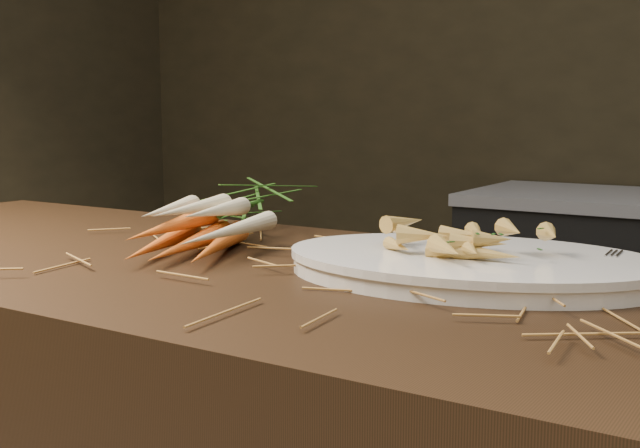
{
  "coord_description": "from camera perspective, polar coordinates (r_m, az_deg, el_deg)",
  "views": [
    {
      "loc": [
        0.46,
        -0.59,
        1.12
      ],
      "look_at": [
        -0.14,
        0.34,
        0.96
      ],
      "focal_mm": 45.0,
      "sensor_mm": 36.0,
      "label": 1
    }
  ],
  "objects": [
    {
      "name": "straw_bedding",
      "position": [
        1.03,
        5.37,
        -3.72
      ],
      "size": [
        1.4,
        0.6,
        0.02
      ],
      "primitive_type": null,
      "color": "#935F26",
      "rests_on": "main_counter"
    },
    {
      "name": "root_veg_bunch",
      "position": [
        1.35,
        -6.91,
        0.73
      ],
      "size": [
        0.32,
        0.52,
        0.09
      ],
      "rotation": [
        0.0,
        0.0,
        0.34
      ],
      "color": "#CC5D1D",
      "rests_on": "main_counter"
    },
    {
      "name": "serving_platter",
      "position": [
        1.07,
        10.62,
        -3.08
      ],
      "size": [
        0.54,
        0.41,
        0.03
      ],
      "primitive_type": null,
      "rotation": [
        0.0,
        0.0,
        0.17
      ],
      "color": "white",
      "rests_on": "main_counter"
    },
    {
      "name": "roasted_veg_heap",
      "position": [
        1.07,
        10.68,
        -0.96
      ],
      "size": [
        0.27,
        0.21,
        0.05
      ],
      "primitive_type": null,
      "rotation": [
        0.0,
        0.0,
        0.17
      ],
      "color": "#B47E35",
      "rests_on": "serving_platter"
    },
    {
      "name": "serving_fork",
      "position": [
        1.03,
        19.9,
        -3.06
      ],
      "size": [
        0.03,
        0.19,
        0.0
      ],
      "primitive_type": "cube",
      "rotation": [
        0.0,
        0.0,
        0.05
      ],
      "color": "silver",
      "rests_on": "serving_platter"
    }
  ]
}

